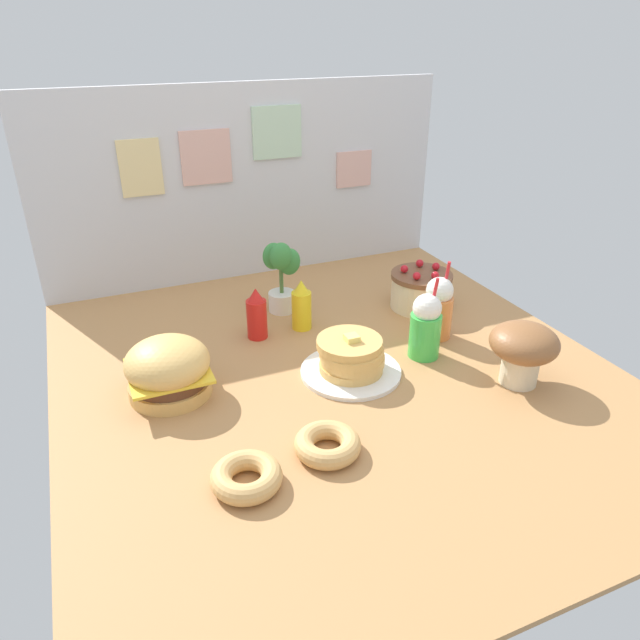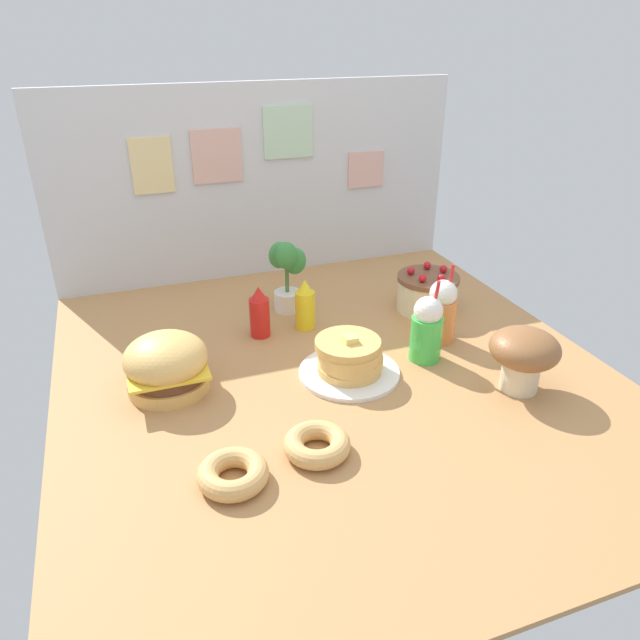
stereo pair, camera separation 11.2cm
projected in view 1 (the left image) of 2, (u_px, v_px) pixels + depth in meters
The scene contains 13 objects.
ground_plane at pixel (339, 377), 2.18m from camera, with size 2.00×2.16×0.02m, color #B27F4C.
back_wall at pixel (248, 183), 2.84m from camera, with size 2.00×0.04×0.93m.
burger at pixel (168, 369), 2.02m from camera, with size 0.29×0.29×0.21m.
pancake_stack at pixel (351, 359), 2.16m from camera, with size 0.37×0.37×0.16m.
layer_cake at pixel (421, 290), 2.66m from camera, with size 0.28×0.28×0.20m.
ketchup_bottle at pixel (257, 315), 2.39m from camera, with size 0.08×0.08×0.22m.
mustard_bottle at pixel (302, 306), 2.47m from camera, with size 0.08×0.08×0.22m.
cream_soda_cup at pixel (426, 326), 2.25m from camera, with size 0.12×0.12×0.33m.
orange_float_cup at pixel (438, 308), 2.39m from camera, with size 0.12×0.12×0.33m.
donut_pink_glaze at pixel (246, 476), 1.65m from camera, with size 0.21×0.21×0.06m.
donut_chocolate at pixel (327, 444), 1.77m from camera, with size 0.21×0.21×0.06m.
potted_plant at pixel (282, 274), 2.58m from camera, with size 0.16×0.14×0.34m.
mushroom_stool at pixel (523, 348), 2.07m from camera, with size 0.24×0.24×0.23m.
Camera 1 is at (-0.79, -1.67, 1.17)m, focal length 32.93 mm.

